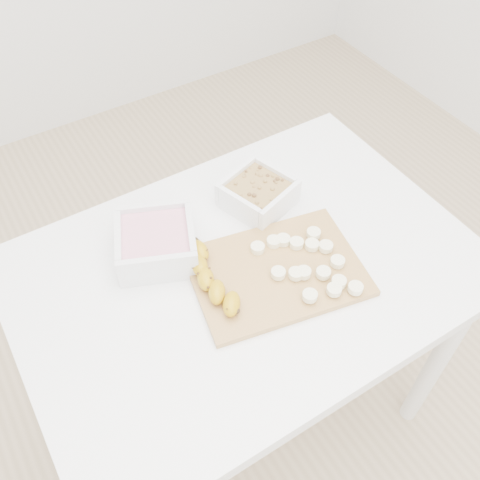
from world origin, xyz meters
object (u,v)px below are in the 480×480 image
table (247,292)px  banana (213,279)px  bowl_yogurt (156,242)px  cutting_board (277,272)px  bowl_granola (258,193)px

table → banana: banana is taller
table → banana: 0.16m
bowl_yogurt → cutting_board: bearing=-44.0°
bowl_yogurt → cutting_board: 0.27m
table → bowl_granola: size_ratio=5.45×
banana → cutting_board: bearing=0.2°
bowl_granola → cutting_board: 0.22m
bowl_yogurt → banana: bowl_yogurt is taller
table → bowl_granola: (0.13, 0.15, 0.13)m
bowl_yogurt → bowl_granola: bearing=3.2°
bowl_granola → table: bearing=-129.6°
table → bowl_yogurt: bearing=137.7°
cutting_board → banana: bearing=164.0°
table → banana: bearing=-172.8°
bowl_yogurt → table: bearing=-42.3°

